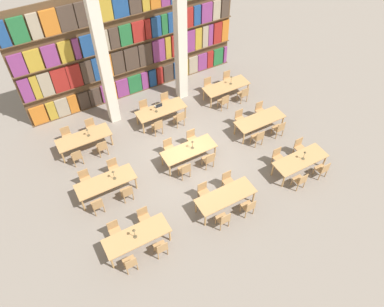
% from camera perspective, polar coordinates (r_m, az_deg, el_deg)
% --- Properties ---
extents(ground_plane, '(40.00, 40.00, 0.00)m').
position_cam_1_polar(ground_plane, '(16.18, -0.48, -0.91)').
color(ground_plane, gray).
extents(bookshelf_bank, '(10.83, 0.35, 5.50)m').
position_cam_1_polar(bookshelf_bank, '(18.35, -9.18, 15.94)').
color(bookshelf_bank, brown).
rests_on(bookshelf_bank, ground_plane).
extents(pillar_left, '(0.46, 0.46, 6.00)m').
position_cam_1_polar(pillar_left, '(16.57, -13.23, 12.90)').
color(pillar_left, silver).
rests_on(pillar_left, ground_plane).
extents(pillar_center, '(0.46, 0.46, 6.00)m').
position_cam_1_polar(pillar_center, '(17.66, -1.75, 16.52)').
color(pillar_center, silver).
rests_on(pillar_center, ground_plane).
extents(reading_table_0, '(2.34, 0.86, 0.72)m').
position_cam_1_polar(reading_table_0, '(13.38, -8.41, -12.39)').
color(reading_table_0, tan).
rests_on(reading_table_0, ground_plane).
extents(chair_0, '(0.42, 0.40, 0.88)m').
position_cam_1_polar(chair_0, '(13.14, -9.38, -16.14)').
color(chair_0, tan).
rests_on(chair_0, ground_plane).
extents(chair_1, '(0.42, 0.40, 0.88)m').
position_cam_1_polar(chair_1, '(13.84, -11.71, -11.38)').
color(chair_1, tan).
rests_on(chair_1, ground_plane).
extents(chair_2, '(0.42, 0.40, 0.88)m').
position_cam_1_polar(chair_2, '(13.27, -4.72, -14.12)').
color(chair_2, tan).
rests_on(chair_2, ground_plane).
extents(chair_3, '(0.42, 0.40, 0.88)m').
position_cam_1_polar(chair_3, '(13.97, -7.33, -9.55)').
color(chair_3, tan).
rests_on(chair_3, ground_plane).
extents(desk_lamp_0, '(0.14, 0.14, 0.48)m').
position_cam_1_polar(desk_lamp_0, '(13.02, -8.81, -11.72)').
color(desk_lamp_0, brown).
rests_on(desk_lamp_0, reading_table_0).
extents(reading_table_1, '(2.34, 0.86, 0.72)m').
position_cam_1_polar(reading_table_1, '(14.21, 5.14, -6.56)').
color(reading_table_1, tan).
rests_on(reading_table_1, ground_plane).
extents(chair_4, '(0.42, 0.40, 0.88)m').
position_cam_1_polar(chair_4, '(13.85, 4.83, -9.95)').
color(chair_4, tan).
rests_on(chair_4, ground_plane).
extents(chair_5, '(0.42, 0.40, 0.88)m').
position_cam_1_polar(chair_5, '(14.51, 1.79, -5.82)').
color(chair_5, tan).
rests_on(chair_5, ground_plane).
extents(chair_6, '(0.42, 0.40, 0.88)m').
position_cam_1_polar(chair_6, '(14.26, 8.63, -8.03)').
color(chair_6, tan).
rests_on(chair_6, ground_plane).
extents(chair_7, '(0.42, 0.40, 0.88)m').
position_cam_1_polar(chair_7, '(14.90, 5.48, -4.11)').
color(chair_7, tan).
rests_on(chair_7, ground_plane).
extents(reading_table_2, '(2.34, 0.86, 0.72)m').
position_cam_1_polar(reading_table_2, '(15.91, 16.18, -1.01)').
color(reading_table_2, tan).
rests_on(reading_table_2, ground_plane).
extents(chair_8, '(0.42, 0.40, 0.88)m').
position_cam_1_polar(chair_8, '(15.45, 16.18, -3.93)').
color(chair_8, tan).
rests_on(chair_8, ground_plane).
extents(chair_9, '(0.42, 0.40, 0.88)m').
position_cam_1_polar(chair_9, '(16.05, 12.95, -0.49)').
color(chair_9, tan).
rests_on(chair_9, ground_plane).
extents(chair_10, '(0.42, 0.40, 0.88)m').
position_cam_1_polar(chair_10, '(16.10, 19.27, -2.27)').
color(chair_10, tan).
rests_on(chair_10, ground_plane).
extents(chair_11, '(0.42, 0.40, 0.88)m').
position_cam_1_polar(chair_11, '(16.68, 16.05, 0.97)').
color(chair_11, tan).
rests_on(chair_11, ground_plane).
extents(desk_lamp_1, '(0.14, 0.14, 0.44)m').
position_cam_1_polar(desk_lamp_1, '(15.69, 16.79, -0.06)').
color(desk_lamp_1, brown).
rests_on(desk_lamp_1, reading_table_2).
extents(reading_table_3, '(2.34, 0.86, 0.72)m').
position_cam_1_polar(reading_table_3, '(14.94, -13.02, -4.33)').
color(reading_table_3, tan).
rests_on(reading_table_3, ground_plane).
extents(chair_12, '(0.42, 0.40, 0.88)m').
position_cam_1_polar(chair_12, '(14.59, -14.21, -7.59)').
color(chair_12, tan).
rests_on(chair_12, ground_plane).
extents(chair_13, '(0.42, 0.40, 0.88)m').
position_cam_1_polar(chair_13, '(15.48, -15.95, -3.72)').
color(chair_13, tan).
rests_on(chair_13, ground_plane).
extents(chair_14, '(0.42, 0.40, 0.88)m').
position_cam_1_polar(chair_14, '(14.70, -9.86, -5.83)').
color(chair_14, tan).
rests_on(chair_14, ground_plane).
extents(chair_15, '(0.42, 0.40, 0.88)m').
position_cam_1_polar(chair_15, '(15.59, -11.87, -2.11)').
color(chair_15, tan).
rests_on(chair_15, ground_plane).
extents(desk_lamp_2, '(0.14, 0.14, 0.47)m').
position_cam_1_polar(desk_lamp_2, '(14.66, -11.90, -2.98)').
color(desk_lamp_2, brown).
rests_on(desk_lamp_2, reading_table_3).
extents(reading_table_4, '(2.34, 0.86, 0.72)m').
position_cam_1_polar(reading_table_4, '(15.66, -0.49, 0.48)').
color(reading_table_4, tan).
rests_on(reading_table_4, ground_plane).
extents(chair_16, '(0.42, 0.40, 0.88)m').
position_cam_1_polar(chair_16, '(15.19, -1.09, -2.47)').
color(chair_16, tan).
rests_on(chair_16, ground_plane).
extents(chair_17, '(0.42, 0.40, 0.88)m').
position_cam_1_polar(chair_17, '(16.04, -3.53, 0.95)').
color(chair_17, tan).
rests_on(chair_17, ground_plane).
extents(chair_18, '(0.42, 0.40, 0.88)m').
position_cam_1_polar(chair_18, '(15.56, 2.56, -0.91)').
color(chair_18, tan).
rests_on(chair_18, ground_plane).
extents(chair_19, '(0.42, 0.40, 0.88)m').
position_cam_1_polar(chair_19, '(16.39, -0.01, 2.36)').
color(chair_19, tan).
rests_on(chair_19, ground_plane).
extents(desk_lamp_3, '(0.14, 0.14, 0.43)m').
position_cam_1_polar(desk_lamp_3, '(15.44, 0.07, 1.58)').
color(desk_lamp_3, brown).
rests_on(desk_lamp_3, reading_table_4).
extents(reading_table_5, '(2.34, 0.86, 0.72)m').
position_cam_1_polar(reading_table_5, '(17.24, 10.30, 4.99)').
color(reading_table_5, tan).
rests_on(reading_table_5, ground_plane).
extents(chair_20, '(0.42, 0.40, 0.88)m').
position_cam_1_polar(chair_20, '(16.69, 10.06, 2.46)').
color(chair_20, tan).
rests_on(chair_20, ground_plane).
extents(chair_21, '(0.42, 0.40, 0.88)m').
position_cam_1_polar(chair_21, '(17.47, 7.31, 5.37)').
color(chair_21, tan).
rests_on(chair_21, ground_plane).
extents(chair_22, '(0.42, 0.40, 0.88)m').
position_cam_1_polar(chair_22, '(17.28, 13.11, 3.75)').
color(chair_22, tan).
rests_on(chair_22, ground_plane).
extents(chair_23, '(0.42, 0.40, 0.88)m').
position_cam_1_polar(chair_23, '(18.04, 10.33, 6.53)').
color(chair_23, tan).
rests_on(chair_23, ground_plane).
extents(reading_table_6, '(2.34, 0.86, 0.72)m').
position_cam_1_polar(reading_table_6, '(16.81, -16.16, 2.24)').
color(reading_table_6, tan).
rests_on(reading_table_6, ground_plane).
extents(chair_24, '(0.42, 0.40, 0.88)m').
position_cam_1_polar(chair_24, '(16.38, -17.14, -0.44)').
color(chair_24, tan).
rests_on(chair_24, ground_plane).
extents(chair_25, '(0.42, 0.40, 0.88)m').
position_cam_1_polar(chair_25, '(17.41, -18.53, 2.62)').
color(chair_25, tan).
rests_on(chair_25, ground_plane).
extents(chair_26, '(0.42, 0.40, 0.88)m').
position_cam_1_polar(chair_26, '(16.48, -13.54, 0.96)').
color(chair_26, tan).
rests_on(chair_26, ground_plane).
extents(chair_27, '(0.42, 0.40, 0.88)m').
position_cam_1_polar(chair_27, '(17.50, -15.12, 3.93)').
color(chair_27, tan).
rests_on(chair_27, ground_plane).
extents(desk_lamp_4, '(0.14, 0.14, 0.40)m').
position_cam_1_polar(desk_lamp_4, '(16.59, -15.65, 3.30)').
color(desk_lamp_4, brown).
rests_on(desk_lamp_4, reading_table_6).
extents(reading_table_7, '(2.34, 0.86, 0.72)m').
position_cam_1_polar(reading_table_7, '(17.53, -4.74, 6.56)').
color(reading_table_7, tan).
rests_on(reading_table_7, ground_plane).
extents(chair_28, '(0.42, 0.40, 0.88)m').
position_cam_1_polar(chair_28, '(17.00, -5.27, 4.16)').
color(chair_28, tan).
rests_on(chair_28, ground_plane).
extents(chair_29, '(0.42, 0.40, 0.88)m').
position_cam_1_polar(chair_29, '(18.00, -7.25, 6.87)').
color(chair_29, tan).
rests_on(chair_29, ground_plane).
extents(chair_30, '(0.42, 0.40, 0.88)m').
position_cam_1_polar(chair_30, '(17.34, -1.91, 5.43)').
color(chair_30, tan).
rests_on(chair_30, ground_plane).
extents(chair_31, '(0.42, 0.40, 0.88)m').
position_cam_1_polar(chair_31, '(18.32, -4.02, 8.04)').
color(chair_31, tan).
rests_on(chair_31, ground_plane).
extents(desk_lamp_5, '(0.14, 0.14, 0.49)m').
position_cam_1_polar(desk_lamp_5, '(17.16, -5.53, 7.21)').
color(desk_lamp_5, brown).
rests_on(desk_lamp_5, reading_table_7).
extents(laptop, '(0.32, 0.22, 0.21)m').
position_cam_1_polar(laptop, '(17.62, -5.13, 7.25)').
color(laptop, silver).
rests_on(laptop, reading_table_7).
extents(reading_table_8, '(2.34, 0.86, 0.72)m').
position_cam_1_polar(reading_table_8, '(18.92, 5.25, 10.09)').
color(reading_table_8, tan).
rests_on(reading_table_8, ground_plane).
extents(chair_32, '(0.42, 0.40, 0.88)m').
position_cam_1_polar(chair_32, '(18.30, 4.87, 7.93)').
color(chair_32, tan).
rests_on(chair_32, ground_plane).
extents(chair_33, '(0.42, 0.40, 0.88)m').
position_cam_1_polar(chair_33, '(19.23, 2.54, 10.33)').
color(chair_33, tan).
rests_on(chair_33, ground_plane).
extents(chair_34, '(0.42, 0.40, 0.88)m').
position_cam_1_polar(chair_34, '(18.84, 7.83, 8.98)').
color(chair_34, tan).
rests_on(chair_34, ground_plane).
extents(chair_35, '(0.42, 0.40, 0.88)m').
position_cam_1_polar(chair_35, '(19.74, 5.45, 11.28)').
color(chair_35, tan).
rests_on(chair_35, ground_plane).
extents(desk_lamp_6, '(0.14, 0.14, 0.48)m').
position_cam_1_polar(desk_lamp_6, '(18.82, 6.00, 11.30)').
color(desk_lamp_6, brown).
rests_on(desk_lamp_6, reading_table_8).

